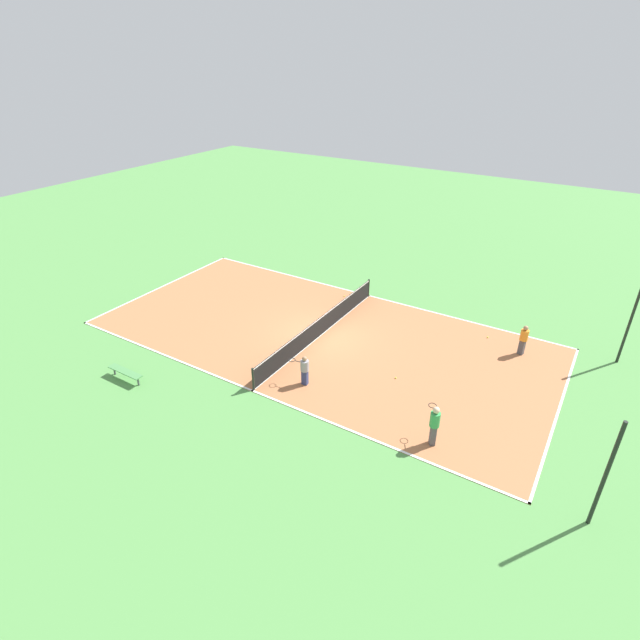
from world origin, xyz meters
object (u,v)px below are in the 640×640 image
at_px(fence_post_back_left, 629,324).
at_px(fence_post_back_right, 606,475).
at_px(tennis_ball_left_sideline, 488,337).
at_px(player_center_orange, 524,338).
at_px(bench, 125,372).
at_px(player_far_green, 434,423).
at_px(player_baseline_gray, 304,369).
at_px(tennis_ball_midcourt, 396,378).
at_px(tennis_ball_near_net, 344,296).
at_px(tennis_net, 320,326).

relative_size(fence_post_back_left, fence_post_back_right, 1.00).
bearing_deg(tennis_ball_left_sideline, player_center_orange, 68.88).
height_order(bench, player_far_green, player_far_green).
bearing_deg(tennis_ball_left_sideline, player_baseline_gray, -34.93).
height_order(player_center_orange, tennis_ball_left_sideline, player_center_orange).
bearing_deg(tennis_ball_midcourt, bench, -57.88).
height_order(bench, tennis_ball_near_net, bench).
xyz_separation_m(player_far_green, tennis_ball_left_sideline, (-8.61, -0.35, -0.92)).
relative_size(player_far_green, tennis_ball_near_net, 24.36).
bearing_deg(tennis_ball_midcourt, player_baseline_gray, -52.63).
bearing_deg(tennis_ball_left_sideline, tennis_ball_midcourt, -23.52).
xyz_separation_m(player_center_orange, tennis_ball_left_sideline, (-0.66, -1.71, -0.80)).
relative_size(tennis_ball_midcourt, tennis_ball_near_net, 1.00).
bearing_deg(fence_post_back_right, bench, -82.31).
bearing_deg(player_center_orange, bench, -124.97).
relative_size(player_baseline_gray, tennis_ball_near_net, 20.28).
height_order(tennis_net, tennis_ball_left_sideline, tennis_net).
relative_size(player_center_orange, tennis_ball_near_net, 21.95).
relative_size(bench, tennis_ball_left_sideline, 26.99).
relative_size(tennis_net, player_far_green, 6.42).
bearing_deg(player_baseline_gray, tennis_ball_near_net, -78.75).
bearing_deg(player_baseline_gray, fence_post_back_left, -148.24).
bearing_deg(player_center_orange, tennis_ball_left_sideline, 175.47).
distance_m(bench, tennis_ball_midcourt, 11.67).
xyz_separation_m(player_far_green, tennis_ball_near_net, (-8.92, -8.67, -0.92)).
xyz_separation_m(tennis_net, player_baseline_gray, (3.80, 1.59, 0.24)).
bearing_deg(bench, tennis_ball_midcourt, 32.12).
height_order(bench, fence_post_back_right, fence_post_back_right).
distance_m(tennis_ball_left_sideline, fence_post_back_right, 11.09).
relative_size(player_center_orange, player_baseline_gray, 1.08).
bearing_deg(tennis_ball_near_net, player_baseline_gray, 18.25).
bearing_deg(player_far_green, bench, 73.83).
height_order(tennis_ball_midcourt, fence_post_back_left, fence_post_back_left).
relative_size(bench, tennis_ball_midcourt, 26.99).
height_order(tennis_net, fence_post_back_right, fence_post_back_right).
distance_m(tennis_net, player_far_green, 8.74).
xyz_separation_m(tennis_ball_midcourt, fence_post_back_right, (3.78, 8.05, 1.91)).
relative_size(player_far_green, tennis_ball_left_sideline, 24.36).
height_order(player_center_orange, player_baseline_gray, player_center_orange).
bearing_deg(player_far_green, tennis_ball_near_net, 13.92).
relative_size(tennis_net, fence_post_back_right, 2.71).
relative_size(tennis_ball_near_net, fence_post_back_right, 0.02).
distance_m(tennis_ball_near_net, fence_post_back_right, 17.07).
bearing_deg(tennis_ball_left_sideline, tennis_ball_near_net, -92.13).
xyz_separation_m(tennis_ball_left_sideline, fence_post_back_left, (-1.00, 5.61, 1.91)).
height_order(player_far_green, player_center_orange, player_far_green).
height_order(tennis_net, fence_post_back_left, fence_post_back_left).
bearing_deg(player_far_green, player_center_orange, -39.90).
relative_size(bench, player_center_orange, 1.23).
bearing_deg(bench, tennis_ball_near_net, 71.72).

